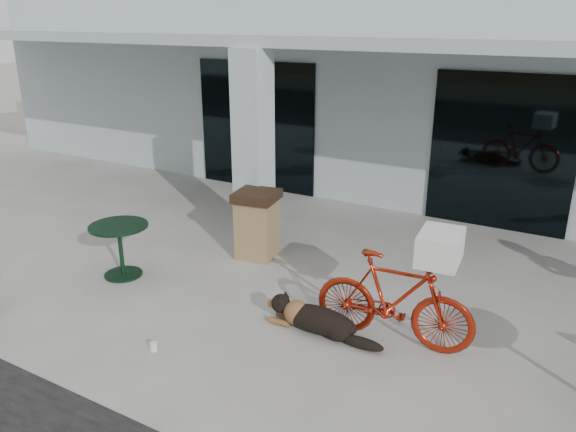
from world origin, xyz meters
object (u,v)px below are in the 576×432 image
Objects in this scene: bicycle at (394,299)px; cafe_table_near at (121,251)px; dog at (318,319)px; trash_receptacle at (257,224)px.

bicycle is 4.01m from cafe_table_near.
bicycle is at bearing 15.46° from dog.
trash_receptacle is (1.31, 1.57, 0.14)m from cafe_table_near.
dog is 1.36× the size of cafe_table_near.
trash_receptacle is at bearing 50.09° from cafe_table_near.
cafe_table_near is at bearing -129.91° from trash_receptacle.
cafe_table_near reaches higher than dog.
bicycle reaches higher than dog.
dog is (-0.82, -0.24, -0.36)m from bicycle.
dog is at bearing -39.93° from trash_receptacle.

